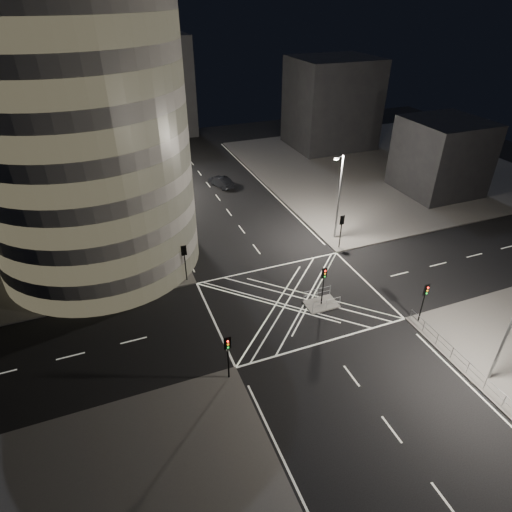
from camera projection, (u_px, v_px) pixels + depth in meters
name	position (u px, v px, depth m)	size (l,w,h in m)	color
ground	(295.00, 300.00, 40.53)	(120.00, 120.00, 0.00)	black
sidewalk_far_right	(382.00, 166.00, 70.65)	(42.00, 42.00, 0.15)	#555350
central_island	(321.00, 304.00, 39.93)	(3.00, 2.00, 0.15)	slate
office_tower_curved	(29.00, 137.00, 42.18)	(30.00, 29.00, 27.20)	gray
office_block_rear	(32.00, 103.00, 60.92)	(24.00, 16.00, 22.00)	gray
building_right_far	(331.00, 103.00, 75.93)	(14.00, 12.00, 15.00)	black
building_right_near	(441.00, 156.00, 59.58)	(10.00, 10.00, 10.00)	black
building_far_end	(144.00, 88.00, 80.19)	(18.00, 8.00, 18.00)	black
tree_a	(161.00, 235.00, 41.98)	(4.71, 4.71, 7.10)	black
tree_b	(150.00, 206.00, 46.44)	(4.18, 4.18, 7.31)	black
tree_c	(142.00, 187.00, 51.27)	(4.36, 4.36, 7.22)	black
tree_d	(135.00, 169.00, 55.96)	(5.16, 5.16, 7.73)	black
tree_e	(130.00, 159.00, 61.02)	(4.44, 4.44, 6.71)	black
traffic_signal_fl	(184.00, 257.00, 41.64)	(0.55, 0.22, 4.00)	black
traffic_signal_nl	(228.00, 350.00, 30.92)	(0.55, 0.22, 4.00)	black
traffic_signal_fr	(341.00, 226.00, 47.03)	(0.55, 0.22, 4.00)	black
traffic_signal_nr	(425.00, 296.00, 36.32)	(0.55, 0.22, 4.00)	black
traffic_signal_island	(324.00, 279.00, 38.41)	(0.55, 0.22, 4.00)	black
street_lamp_left_near	(165.00, 211.00, 44.14)	(1.25, 0.25, 10.00)	slate
street_lamp_left_far	(139.00, 157.00, 58.32)	(1.25, 0.25, 10.00)	slate
street_lamp_right_far	(339.00, 195.00, 47.56)	(1.25, 0.25, 10.00)	slate
street_lamp_right_near	(510.00, 324.00, 29.44)	(1.25, 0.25, 10.00)	slate
railing_near_right	(460.00, 360.00, 33.13)	(0.06, 11.70, 1.10)	slate
railing_island_south	(326.00, 305.00, 38.88)	(2.80, 0.06, 1.10)	slate
railing_island_north	(317.00, 293.00, 40.30)	(2.80, 0.06, 1.10)	slate
sedan	(221.00, 182.00, 63.18)	(1.61, 4.63, 1.52)	black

